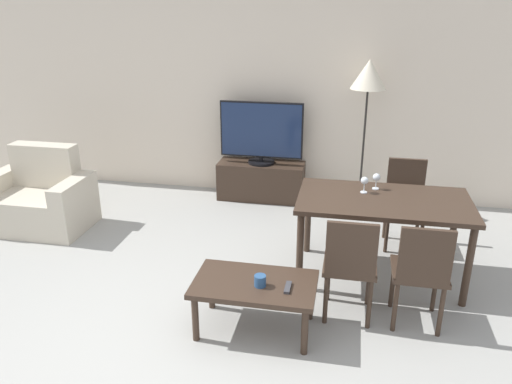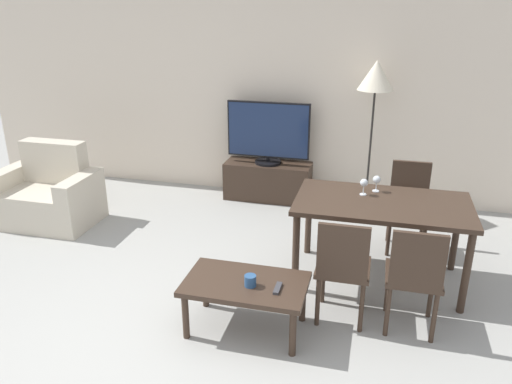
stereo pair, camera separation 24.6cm
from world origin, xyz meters
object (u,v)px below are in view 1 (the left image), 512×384
(tv_stand, at_px, (261,181))
(wine_glass_left, at_px, (365,182))
(dining_chair_near, at_px, (350,263))
(cup_white_near, at_px, (260,281))
(dining_table, at_px, (383,208))
(floor_lamp, at_px, (369,79))
(wine_glass_center, at_px, (376,178))
(tv, at_px, (261,133))
(dining_chair_near_right, at_px, (421,270))
(dining_chair_far, at_px, (405,198))
(coffee_table, at_px, (255,288))
(remote_primary, at_px, (288,287))
(armchair, at_px, (39,200))

(tv_stand, xyz_separation_m, wine_glass_left, (1.20, -1.53, 0.62))
(dining_chair_near, bearing_deg, tv_stand, 115.29)
(dining_chair_near, bearing_deg, cup_white_near, -153.64)
(cup_white_near, bearing_deg, dining_table, 49.29)
(floor_lamp, distance_m, wine_glass_center, 1.50)
(floor_lamp, bearing_deg, tv, 175.98)
(tv_stand, xyz_separation_m, wine_glass_center, (1.30, -1.42, 0.62))
(dining_table, bearing_deg, wine_glass_center, 106.41)
(dining_chair_near_right, bearing_deg, cup_white_near, -164.72)
(tv, height_order, dining_chair_far, tv)
(coffee_table, xyz_separation_m, cup_white_near, (0.05, -0.04, 0.09))
(dining_chair_near, xyz_separation_m, dining_chair_far, (0.51, 1.43, 0.00))
(tv, relative_size, dining_chair_near, 1.15)
(dining_table, distance_m, cup_white_near, 1.37)
(tv, relative_size, dining_chair_far, 1.15)
(coffee_table, bearing_deg, wine_glass_left, 55.29)
(tv, distance_m, remote_primary, 2.79)
(floor_lamp, bearing_deg, armchair, -160.94)
(remote_primary, bearing_deg, wine_glass_center, 63.86)
(tv_stand, xyz_separation_m, dining_chair_near_right, (1.63, -2.36, 0.26))
(dining_chair_near, distance_m, remote_primary, 0.53)
(tv_stand, relative_size, dining_chair_near_right, 1.22)
(tv_stand, relative_size, dining_chair_near, 1.22)
(tv, distance_m, dining_chair_near, 2.63)
(dining_chair_far, distance_m, wine_glass_left, 0.82)
(tv, xyz_separation_m, wine_glass_left, (1.20, -1.53, 0.01))
(dining_chair_near_right, distance_m, remote_primary, 0.99)
(coffee_table, height_order, dining_chair_near, dining_chair_near)
(floor_lamp, bearing_deg, wine_glass_center, -85.59)
(armchair, bearing_deg, wine_glass_left, -4.43)
(dining_chair_near, height_order, wine_glass_center, wine_glass_center)
(dining_table, distance_m, wine_glass_center, 0.30)
(armchair, distance_m, tv_stand, 2.55)
(cup_white_near, bearing_deg, floor_lamp, 74.60)
(tv, bearing_deg, dining_chair_near, -64.69)
(dining_chair_far, distance_m, cup_white_near, 2.08)
(armchair, height_order, dining_chair_near, armchair)
(armchair, relative_size, wine_glass_left, 7.46)
(remote_primary, distance_m, wine_glass_left, 1.32)
(tv_stand, xyz_separation_m, remote_primary, (0.69, -2.67, 0.18))
(dining_chair_near_right, bearing_deg, wine_glass_center, 108.88)
(wine_glass_left, bearing_deg, tv_stand, 128.07)
(tv_stand, distance_m, floor_lamp, 1.76)
(dining_chair_near_right, height_order, remote_primary, dining_chair_near_right)
(floor_lamp, relative_size, wine_glass_left, 11.89)
(wine_glass_left, distance_m, wine_glass_center, 0.15)
(dining_table, distance_m, wine_glass_left, 0.28)
(dining_table, bearing_deg, dining_chair_near_right, -70.35)
(dining_chair_near_right, distance_m, cup_white_near, 1.18)
(cup_white_near, bearing_deg, coffee_table, 137.26)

